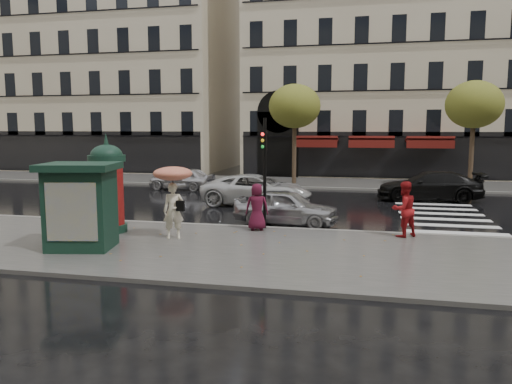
% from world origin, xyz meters
% --- Properties ---
extents(ground, '(160.00, 160.00, 0.00)m').
position_xyz_m(ground, '(0.00, 0.00, 0.00)').
color(ground, black).
rests_on(ground, ground).
extents(near_sidewalk, '(90.00, 7.00, 0.12)m').
position_xyz_m(near_sidewalk, '(0.00, -0.50, 0.06)').
color(near_sidewalk, '#474744').
rests_on(near_sidewalk, ground).
extents(far_sidewalk, '(90.00, 6.00, 0.12)m').
position_xyz_m(far_sidewalk, '(0.00, 19.00, 0.06)').
color(far_sidewalk, '#474744').
rests_on(far_sidewalk, ground).
extents(near_kerb, '(90.00, 0.25, 0.14)m').
position_xyz_m(near_kerb, '(0.00, 3.00, 0.07)').
color(near_kerb, slate).
rests_on(near_kerb, ground).
extents(far_kerb, '(90.00, 0.25, 0.14)m').
position_xyz_m(far_kerb, '(0.00, 16.00, 0.07)').
color(far_kerb, slate).
rests_on(far_kerb, ground).
extents(zebra_crossing, '(3.60, 11.75, 0.01)m').
position_xyz_m(zebra_crossing, '(6.00, 9.60, 0.01)').
color(zebra_crossing, silver).
rests_on(zebra_crossing, ground).
extents(bldg_far_corner, '(26.00, 14.00, 22.90)m').
position_xyz_m(bldg_far_corner, '(6.00, 30.00, 11.31)').
color(bldg_far_corner, '#B7A88C').
rests_on(bldg_far_corner, ground).
extents(bldg_far_left, '(24.00, 14.00, 22.90)m').
position_xyz_m(bldg_far_left, '(-22.00, 30.00, 11.31)').
color(bldg_far_left, '#B7A88C').
rests_on(bldg_far_left, ground).
extents(tree_far_left, '(3.40, 3.40, 6.64)m').
position_xyz_m(tree_far_left, '(-2.00, 18.00, 5.17)').
color(tree_far_left, '#38281C').
rests_on(tree_far_left, ground).
extents(tree_far_right, '(3.40, 3.40, 6.64)m').
position_xyz_m(tree_far_right, '(9.00, 18.00, 5.17)').
color(tree_far_right, '#38281C').
rests_on(tree_far_right, ground).
extents(woman_umbrella, '(1.29, 1.29, 2.49)m').
position_xyz_m(woman_umbrella, '(-3.48, 0.46, 1.76)').
color(woman_umbrella, beige).
rests_on(woman_umbrella, near_sidewalk).
extents(woman_red, '(1.16, 1.11, 1.89)m').
position_xyz_m(woman_red, '(4.00, 2.40, 1.06)').
color(woman_red, '#A01317').
rests_on(woman_red, near_sidewalk).
extents(man_burgundy, '(0.94, 0.73, 1.70)m').
position_xyz_m(man_burgundy, '(-1.08, 2.40, 0.97)').
color(man_burgundy, '#4B0F23').
rests_on(man_burgundy, near_sidewalk).
extents(morris_column, '(1.30, 1.30, 3.49)m').
position_xyz_m(morris_column, '(-6.15, 0.98, 1.79)').
color(morris_column, black).
rests_on(morris_column, near_sidewalk).
extents(traffic_light, '(0.26, 0.38, 4.02)m').
position_xyz_m(traffic_light, '(-0.88, 2.72, 2.56)').
color(traffic_light, black).
rests_on(traffic_light, near_sidewalk).
extents(newsstand, '(2.48, 2.21, 2.61)m').
position_xyz_m(newsstand, '(-5.70, -1.46, 1.46)').
color(newsstand, black).
rests_on(newsstand, near_sidewalk).
extents(car_silver, '(4.30, 2.19, 1.40)m').
position_xyz_m(car_silver, '(-0.29, 4.20, 0.70)').
color(car_silver, '#9E9EA3').
rests_on(car_silver, ground).
extents(car_white, '(5.59, 2.87, 1.51)m').
position_xyz_m(car_white, '(-2.54, 8.95, 0.75)').
color(car_white, '#BBBBBB').
rests_on(car_white, ground).
extents(car_black, '(5.41, 2.43, 1.54)m').
position_xyz_m(car_black, '(5.96, 12.32, 0.77)').
color(car_black, black).
rests_on(car_black, ground).
extents(car_far_silver, '(4.23, 2.03, 1.39)m').
position_xyz_m(car_far_silver, '(-8.33, 13.84, 0.70)').
color(car_far_silver, '#B4B3B8').
rests_on(car_far_silver, ground).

